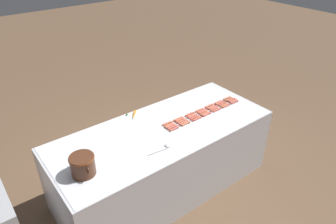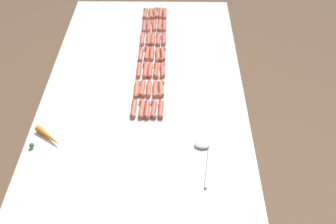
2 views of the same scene
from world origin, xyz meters
name	(u,v)px [view 1 (image 1 of 2)]	position (x,y,z in m)	size (l,w,h in m)	color
ground_plane	(163,185)	(0.00, 0.00, 0.00)	(20.00, 20.00, 0.00)	brown
griddle_counter	(163,158)	(0.00, 0.00, 0.42)	(1.02, 2.49, 0.84)	#BCBCC1
hot_dog_0	(235,102)	(-0.09, -1.04, 0.85)	(0.03, 0.13, 0.02)	#B15146
hot_dog_1	(226,106)	(-0.09, -0.89, 0.85)	(0.03, 0.13, 0.02)	#B2563E
hot_dog_2	(217,110)	(-0.09, -0.73, 0.85)	(0.03, 0.13, 0.02)	#B4503E
hot_dog_3	(207,114)	(-0.09, -0.57, 0.85)	(0.03, 0.13, 0.02)	#B85242
hot_dog_4	(197,119)	(-0.09, -0.41, 0.85)	(0.03, 0.13, 0.02)	#BB513F
hot_dog_5	(185,124)	(-0.09, -0.25, 0.85)	(0.03, 0.13, 0.02)	#BE5D41
hot_dog_6	(174,129)	(-0.09, -0.09, 0.85)	(0.03, 0.13, 0.02)	#B14F41
hot_dog_7	(233,101)	(-0.06, -1.05, 0.85)	(0.03, 0.13, 0.02)	#B25A40
hot_dog_8	(224,105)	(-0.06, -0.89, 0.85)	(0.03, 0.13, 0.02)	#BA5B3F
hot_dog_9	(214,109)	(-0.06, -0.73, 0.85)	(0.03, 0.13, 0.02)	#BA5B44
hot_dog_10	(205,113)	(-0.06, -0.56, 0.85)	(0.03, 0.13, 0.02)	#B35E42
hot_dog_11	(194,118)	(-0.06, -0.41, 0.85)	(0.03, 0.13, 0.02)	#B9503E
hot_dog_12	(184,122)	(-0.06, -0.24, 0.85)	(0.03, 0.13, 0.02)	#B45B45
hot_dog_13	(172,127)	(-0.06, -0.09, 0.85)	(0.03, 0.13, 0.02)	#B45243
hot_dog_14	(231,100)	(-0.03, -1.05, 0.85)	(0.03, 0.13, 0.02)	#B2503F
hot_dog_15	(222,104)	(-0.03, -0.89, 0.85)	(0.03, 0.13, 0.02)	#B25042
hot_dog_16	(213,108)	(-0.03, -0.73, 0.85)	(0.03, 0.13, 0.02)	#BB5946
hot_dog_17	(203,112)	(-0.03, -0.57, 0.85)	(0.03, 0.13, 0.02)	#B4503D
hot_dog_18	(193,116)	(-0.02, -0.41, 0.85)	(0.03, 0.13, 0.02)	#BB533E
hot_dog_19	(182,121)	(-0.03, -0.25, 0.85)	(0.03, 0.13, 0.02)	#BA563F
hot_dog_20	(170,126)	(-0.03, -0.08, 0.85)	(0.03, 0.13, 0.02)	#B15946
hot_dog_21	(229,99)	(0.00, -1.04, 0.85)	(0.03, 0.13, 0.02)	#B25A3D
hot_dog_22	(220,103)	(0.01, -0.88, 0.85)	(0.03, 0.13, 0.02)	#B95745
hot_dog_23	(211,107)	(0.00, -0.72, 0.85)	(0.03, 0.13, 0.02)	#B8593E
hot_dog_24	(201,111)	(0.00, -0.57, 0.85)	(0.03, 0.13, 0.02)	#B7523F
hot_dog_25	(191,115)	(0.00, -0.41, 0.85)	(0.03, 0.13, 0.02)	#B15843
hot_dog_26	(180,120)	(0.01, -0.25, 0.85)	(0.03, 0.13, 0.02)	#BA583E
hot_dog_27	(169,125)	(0.00, -0.09, 0.85)	(0.03, 0.13, 0.02)	#BE5A3F
hot_dog_28	(227,98)	(0.04, -1.04, 0.85)	(0.03, 0.13, 0.02)	#B25C3F
hot_dog_29	(218,102)	(0.03, -0.88, 0.85)	(0.03, 0.13, 0.02)	#B75444
hot_dog_30	(209,106)	(0.04, -0.73, 0.85)	(0.03, 0.13, 0.02)	#BC5B46
hot_dog_31	(199,110)	(0.03, -0.56, 0.85)	(0.03, 0.13, 0.02)	#B55D47
hot_dog_32	(189,114)	(0.04, -0.41, 0.85)	(0.02, 0.13, 0.02)	#BD5241
hot_dog_33	(178,119)	(0.04, -0.24, 0.85)	(0.03, 0.13, 0.02)	#BB5C3F
hot_dog_34	(167,123)	(0.04, -0.09, 0.85)	(0.03, 0.13, 0.02)	#B55A44
bean_pot	(83,164)	(-0.14, 0.98, 0.94)	(0.28, 0.23, 0.19)	#472616
serving_spoon	(164,147)	(-0.29, 0.19, 0.85)	(0.08, 0.27, 0.02)	#B7B7BC
carrot	(133,115)	(0.41, 0.12, 0.85)	(0.15, 0.14, 0.03)	orange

